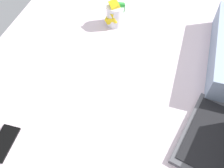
{
  "coord_description": "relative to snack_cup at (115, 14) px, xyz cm",
  "views": [
    {
      "loc": [
        66.18,
        11.76,
        105.52
      ],
      "look_at": [
        6.91,
        -6.78,
        24.0
      ],
      "focal_mm": 41.26,
      "sensor_mm": 36.0,
      "label": 1
    }
  ],
  "objects": [
    {
      "name": "bed_mattress",
      "position": [
        35.62,
        18.42,
        -15.01
      ],
      "size": [
        180.0,
        140.0,
        18.0
      ],
      "primitive_type": "cube",
      "color": "silver",
      "rests_on": "ground"
    },
    {
      "name": "snack_cup",
      "position": [
        0.0,
        0.0,
        0.0
      ],
      "size": [
        9.82,
        9.34,
        14.58
      ],
      "color": "silver",
      "rests_on": "bed_mattress"
    },
    {
      "name": "cell_phone",
      "position": [
        75.95,
        -19.25,
        -5.61
      ],
      "size": [
        14.3,
        7.44,
        0.8
      ],
      "primitive_type": "cube",
      "rotation": [
        0.0,
        0.0,
        4.76
      ],
      "color": "black",
      "rests_on": "bed_mattress"
    }
  ]
}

